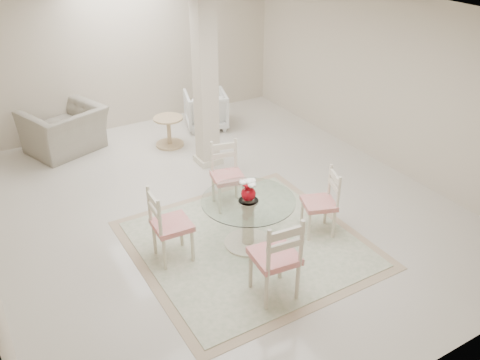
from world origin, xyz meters
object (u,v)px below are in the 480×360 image
dining_table (248,222)px  dining_chair_west (166,221)px  side_table (169,133)px  column (205,84)px  red_vase (249,190)px  recliner_taupe (65,130)px  dining_chair_south (278,253)px  armchair_white (206,110)px  dining_chair_east (324,198)px  dining_chair_north (227,170)px

dining_table → dining_chair_west: size_ratio=1.07×
dining_table → side_table: size_ratio=2.16×
column → red_vase: size_ratio=9.58×
red_vase → recliner_taupe: 4.16m
dining_chair_south → recliner_taupe: (-1.04, 4.93, -0.22)m
dining_chair_south → armchair_white: dining_chair_south is taller
column → armchair_white: column is taller
column → red_vase: (-0.62, -2.30, -0.54)m
dining_table → armchair_white: 3.85m
column → armchair_white: (0.66, 1.33, -1.00)m
dining_chair_south → dining_table: bearing=-97.8°
dining_chair_east → recliner_taupe: (-2.26, 4.19, -0.14)m
column → armchair_white: bearing=63.7°
armchair_white → dining_chair_west: bearing=74.2°
column → dining_chair_south: column is taller
column → dining_chair_west: (-1.61, -2.06, -0.78)m
dining_chair_north → dining_chair_south: 2.04m
armchair_white → dining_table: bearing=88.5°
column → dining_table: 2.58m
column → recliner_taupe: bearing=139.3°
dining_chair_east → dining_chair_north: size_ratio=0.95×
dining_chair_south → recliner_taupe: bearing=-72.4°
column → armchair_white: 1.79m
red_vase → column: bearing=74.9°
dining_chair_south → armchair_white: 4.88m
dining_table → red_vase: red_vase is taller
dining_chair_west → dining_chair_south: size_ratio=0.93×
red_vase → recliner_taupe: size_ratio=0.23×
dining_chair_north → dining_chair_east: bearing=-46.7°
dining_chair_east → dining_chair_west: (-1.97, 0.49, 0.04)m
dining_chair_north → dining_chair_south: (-0.49, -1.98, 0.06)m
red_vase → dining_chair_north: bearing=76.0°
red_vase → dining_chair_west: dining_chair_west is taller
red_vase → dining_chair_east: 1.05m
dining_table → dining_chair_south: dining_chair_south is taller
dining_table → dining_chair_east: 1.03m
dining_chair_north → armchair_white: dining_chair_north is taller
dining_chair_west → dining_chair_south: bearing=-145.8°
recliner_taupe → armchair_white: 2.58m
dining_chair_east → dining_chair_west: dining_chair_west is taller
dining_table → red_vase: size_ratio=4.10×
recliner_taupe → side_table: recliner_taupe is taller
dining_chair_west → side_table: 3.28m
red_vase → recliner_taupe: bearing=108.0°
dining_chair_west → dining_chair_south: dining_chair_south is taller
red_vase → dining_chair_east: (0.98, -0.26, -0.28)m
dining_chair_west → recliner_taupe: 3.71m
dining_chair_north → recliner_taupe: bearing=130.2°
red_vase → recliner_taupe: (-1.28, 3.93, -0.42)m
red_vase → dining_chair_south: bearing=-103.6°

